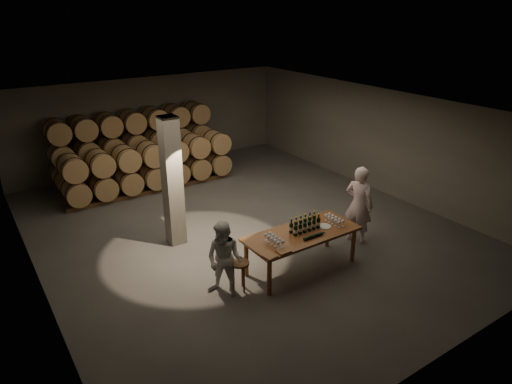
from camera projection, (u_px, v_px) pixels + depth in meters
room at (172, 182)px, 10.84m from camera, size 12.00×12.00×12.00m
tasting_table at (302, 237)px, 10.01m from camera, size 2.60×1.10×0.90m
barrel_stack_back at (134, 143)px, 15.25m from camera, size 5.48×0.95×2.31m
barrel_stack_front at (151, 165)px, 14.32m from camera, size 5.48×0.95×1.57m
bottle_cluster at (305, 225)px, 10.02m from camera, size 0.74×0.24×0.36m
lying_bottles at (313, 236)px, 9.74m from camera, size 0.59×0.07×0.07m
glass_cluster_left at (274, 238)px, 9.46m from camera, size 0.19×0.52×0.17m
glass_cluster_right at (334, 218)px, 10.35m from camera, size 0.19×0.52×0.17m
plate at (325, 226)px, 10.23m from camera, size 0.30×0.30×0.02m
notebook_near at (284, 251)px, 9.20m from camera, size 0.27×0.22×0.03m
notebook_corner at (269, 255)px, 9.05m from camera, size 0.29×0.34×0.03m
pen at (287, 251)px, 9.23m from camera, size 0.15×0.06×0.01m
stool at (240, 267)px, 9.34m from camera, size 0.40×0.40×0.66m
person_man at (359, 205)px, 11.13m from camera, size 0.69×0.84×1.98m
person_woman at (225, 259)px, 9.10m from camera, size 0.95×0.99×1.62m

